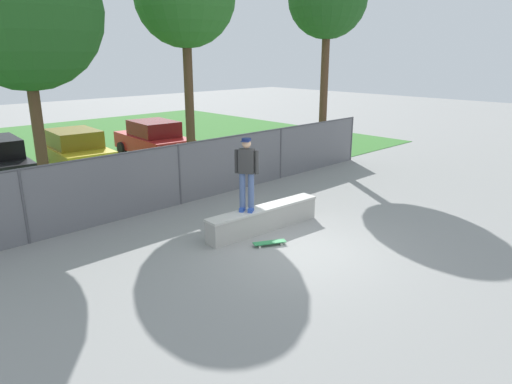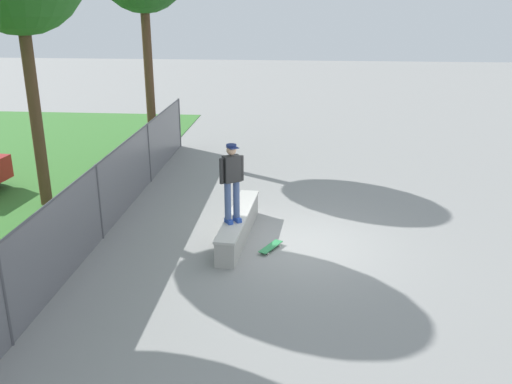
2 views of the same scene
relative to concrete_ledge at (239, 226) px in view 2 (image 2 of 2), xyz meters
name	(u,v)px [view 2 (image 2 of 2)]	position (x,y,z in m)	size (l,w,h in m)	color
ground_plane	(296,245)	(-0.32, -1.41, -0.32)	(80.00, 80.00, 0.00)	gray
concrete_ledge	(239,226)	(0.00, 0.00, 0.00)	(3.44, 0.71, 0.63)	#A8A59E
skateboarder	(232,179)	(-0.53, 0.08, 1.34)	(0.42, 0.51, 1.84)	#2647A5
skateboard	(271,247)	(-0.62, -0.82, -0.25)	(0.81, 0.53, 0.09)	#2D8C4C
chainlink_fence	(99,199)	(-0.32, 3.29, 0.70)	(17.77, 0.07, 1.87)	#4C4C51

